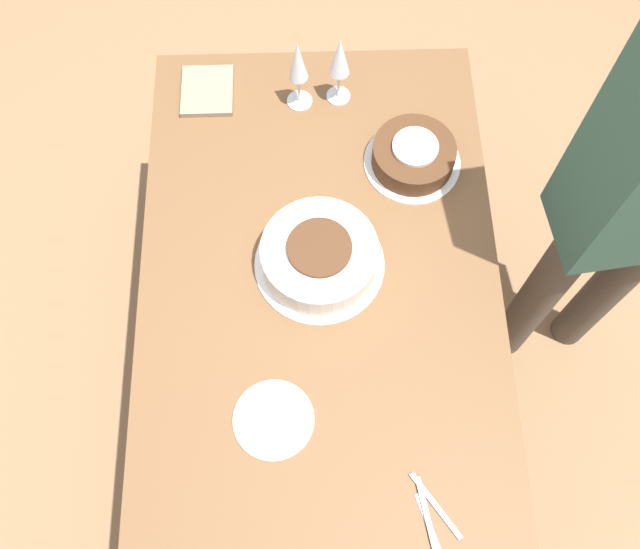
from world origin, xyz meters
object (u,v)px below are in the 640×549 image
object	(u,v)px
cake_center_white	(320,257)
wine_glass_near	(340,59)
wine_glass_far	(298,64)
cake_front_chocolate	(413,156)

from	to	relation	value
cake_center_white	wine_glass_near	xyz separation A→B (m)	(0.52, -0.07, 0.11)
cake_center_white	wine_glass_far	world-z (taller)	wine_glass_far
cake_front_chocolate	wine_glass_far	world-z (taller)	wine_glass_far
cake_front_chocolate	wine_glass_far	size ratio (longest dim) A/B	1.11
cake_front_chocolate	wine_glass_far	xyz separation A→B (m)	(0.21, 0.30, 0.12)
cake_center_white	wine_glass_near	world-z (taller)	wine_glass_near
wine_glass_far	cake_front_chocolate	bearing A→B (deg)	-125.29
wine_glass_near	wine_glass_far	distance (m)	0.11
cake_center_white	cake_front_chocolate	bearing A→B (deg)	-41.13
cake_front_chocolate	wine_glass_near	xyz separation A→B (m)	(0.22, 0.19, 0.12)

